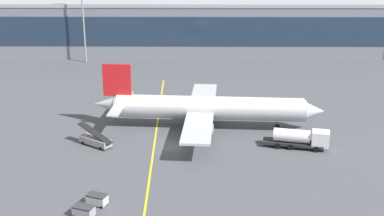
{
  "coord_description": "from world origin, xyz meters",
  "views": [
    {
      "loc": [
        3.9,
        -78.12,
        33.13
      ],
      "look_at": [
        3.14,
        7.05,
        4.5
      ],
      "focal_mm": 47.04,
      "sensor_mm": 36.0,
      "label": 1
    }
  ],
  "objects_px": {
    "baggage_cart_0": "(84,211)",
    "baggage_cart_1": "(97,199)",
    "main_airliner": "(208,108)",
    "belt_loader": "(95,140)",
    "fuel_tanker": "(300,138)"
  },
  "relations": [
    {
      "from": "main_airliner",
      "to": "baggage_cart_0",
      "type": "xyz_separation_m",
      "value": [
        -16.19,
        -31.68,
        -3.1
      ]
    },
    {
      "from": "fuel_tanker",
      "to": "belt_loader",
      "type": "distance_m",
      "value": 34.38
    },
    {
      "from": "baggage_cart_0",
      "to": "baggage_cart_1",
      "type": "xyz_separation_m",
      "value": [
        1.11,
        3.0,
        0.0
      ]
    },
    {
      "from": "belt_loader",
      "to": "baggage_cart_1",
      "type": "distance_m",
      "value": 20.3
    },
    {
      "from": "main_airliner",
      "to": "fuel_tanker",
      "type": "distance_m",
      "value": 18.08
    },
    {
      "from": "main_airliner",
      "to": "belt_loader",
      "type": "height_order",
      "value": "main_airliner"
    },
    {
      "from": "belt_loader",
      "to": "baggage_cart_0",
      "type": "bearing_deg",
      "value": -82.76
    },
    {
      "from": "main_airliner",
      "to": "baggage_cart_1",
      "type": "xyz_separation_m",
      "value": [
        -15.08,
        -28.68,
        -3.1
      ]
    },
    {
      "from": "main_airliner",
      "to": "belt_loader",
      "type": "bearing_deg",
      "value": -155.3
    },
    {
      "from": "fuel_tanker",
      "to": "baggage_cart_1",
      "type": "distance_m",
      "value": 35.93
    },
    {
      "from": "fuel_tanker",
      "to": "belt_loader",
      "type": "bearing_deg",
      "value": 178.87
    },
    {
      "from": "main_airliner",
      "to": "fuel_tanker",
      "type": "relative_size",
      "value": 3.82
    },
    {
      "from": "main_airliner",
      "to": "fuel_tanker",
      "type": "bearing_deg",
      "value": -31.8
    },
    {
      "from": "baggage_cart_0",
      "to": "baggage_cart_1",
      "type": "distance_m",
      "value": 3.2
    },
    {
      "from": "fuel_tanker",
      "to": "belt_loader",
      "type": "relative_size",
      "value": 1.73
    }
  ]
}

